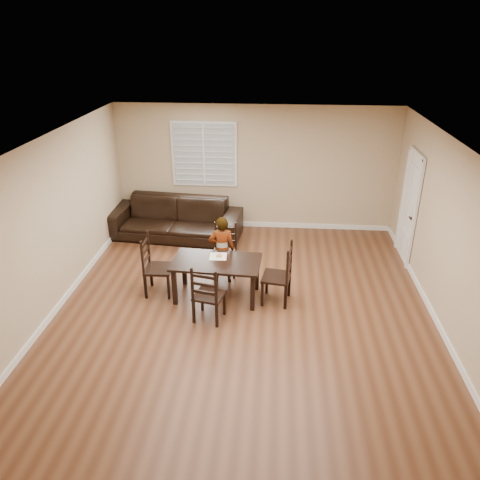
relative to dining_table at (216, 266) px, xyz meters
The scene contains 11 objects.
ground 0.88m from the dining_table, 44.00° to the right, with size 7.00×7.00×0.00m, color brown.
room 1.36m from the dining_table, 28.85° to the right, with size 6.04×7.04×2.72m.
dining_table is the anchor object (origin of this frame).
chair_near 0.94m from the dining_table, 87.10° to the left, with size 0.43×0.40×0.94m.
chair_far 0.78m from the dining_table, 94.72° to the right, with size 0.51×0.49×0.96m.
chair_left 1.12m from the dining_table, behind, with size 0.46×0.49×1.06m.
chair_right 1.12m from the dining_table, ahead, with size 0.51×0.53×1.04m.
child 0.52m from the dining_table, 86.71° to the left, with size 0.45×0.30×1.24m, color gray.
napkin 0.19m from the dining_table, 86.71° to the left, with size 0.28×0.28×0.00m, color beige.
donut 0.20m from the dining_table, 80.37° to the left, with size 0.10×0.10×0.04m.
sofa 2.65m from the dining_table, 116.99° to the left, with size 2.80×1.09×0.82m, color black.
Camera 1 is at (0.45, -6.25, 4.23)m, focal length 35.00 mm.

